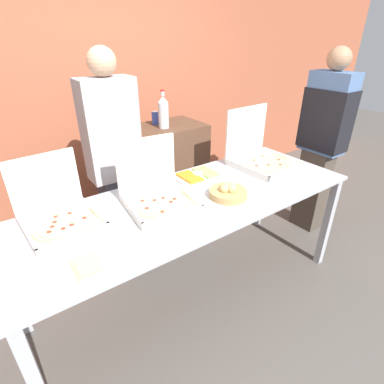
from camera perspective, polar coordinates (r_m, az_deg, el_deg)
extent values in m
plane|color=#514C47|center=(2.64, 0.00, -18.30)|extent=(16.00, 16.00, 0.00)
cube|color=#9E5138|center=(3.40, -17.89, 18.05)|extent=(10.00, 0.06, 2.80)
cube|color=#A8AAB2|center=(2.10, 0.00, -1.51)|extent=(2.47, 0.89, 0.02)
cube|color=#A8AAB2|center=(2.91, 24.32, -5.41)|extent=(0.06, 0.06, 0.86)
cube|color=#A8AAB2|center=(2.39, -31.06, -15.07)|extent=(0.06, 0.06, 0.86)
cube|color=#A8AAB2|center=(3.28, 12.88, 0.42)|extent=(0.06, 0.06, 0.86)
cube|color=silver|center=(1.99, -5.97, -2.66)|extent=(0.46, 0.46, 0.02)
cube|color=silver|center=(1.82, -3.40, -4.66)|extent=(0.42, 0.06, 0.04)
cube|color=silver|center=(1.92, -11.51, -3.36)|extent=(0.06, 0.42, 0.04)
cube|color=silver|center=(2.05, -0.88, -0.54)|extent=(0.06, 0.42, 0.04)
cube|color=silver|center=(2.08, -8.72, 4.98)|extent=(0.42, 0.06, 0.40)
cylinder|color=#E5C17A|center=(1.98, -6.00, -2.19)|extent=(0.37, 0.37, 0.02)
cylinder|color=#F4D67F|center=(1.98, -6.01, -1.91)|extent=(0.32, 0.32, 0.00)
cylinder|color=#B22D23|center=(2.00, -3.36, -1.34)|extent=(0.03, 0.03, 0.00)
cylinder|color=#B22D23|center=(2.02, -5.51, -1.13)|extent=(0.03, 0.03, 0.00)
cylinder|color=#B22D23|center=(2.00, -7.16, -1.55)|extent=(0.03, 0.03, 0.00)
cylinder|color=#B22D23|center=(2.00, -9.43, -1.64)|extent=(0.03, 0.03, 0.00)
cylinder|color=#B22D23|center=(1.92, -8.63, -3.06)|extent=(0.03, 0.03, 0.00)
cylinder|color=#B22D23|center=(1.87, -5.66, -3.74)|extent=(0.03, 0.03, 0.00)
cylinder|color=#B22D23|center=(1.97, -4.06, -1.86)|extent=(0.03, 0.03, 0.00)
cube|color=silver|center=(2.67, 13.71, 4.86)|extent=(0.50, 0.50, 0.02)
cube|color=silver|center=(2.54, 17.77, 3.80)|extent=(0.48, 0.04, 0.04)
cube|color=silver|center=(2.49, 10.41, 4.29)|extent=(0.04, 0.48, 0.04)
cube|color=silver|center=(2.83, 16.75, 6.47)|extent=(0.04, 0.48, 0.04)
cube|color=silver|center=(2.74, 10.25, 11.07)|extent=(0.48, 0.04, 0.45)
cylinder|color=#E5C17A|center=(2.66, 13.75, 5.24)|extent=(0.42, 0.42, 0.02)
cylinder|color=#F4D67F|center=(2.66, 13.78, 5.46)|extent=(0.36, 0.36, 0.00)
cylinder|color=#B22D23|center=(2.75, 16.20, 5.96)|extent=(0.03, 0.03, 0.00)
cylinder|color=#B22D23|center=(2.79, 13.24, 6.70)|extent=(0.03, 0.03, 0.00)
cylinder|color=#B22D23|center=(2.69, 11.65, 5.99)|extent=(0.03, 0.03, 0.00)
cylinder|color=#B22D23|center=(2.57, 12.20, 4.95)|extent=(0.03, 0.03, 0.00)
cylinder|color=#B22D23|center=(2.61, 14.33, 5.03)|extent=(0.03, 0.03, 0.00)
cylinder|color=#B22D23|center=(2.64, 16.48, 4.99)|extent=(0.03, 0.03, 0.00)
cube|color=silver|center=(1.93, -23.23, -6.14)|extent=(0.43, 0.43, 0.02)
cube|color=silver|center=(1.76, -21.38, -8.16)|extent=(0.40, 0.04, 0.04)
cube|color=silver|center=(1.89, -28.89, -7.22)|extent=(0.04, 0.40, 0.04)
cube|color=silver|center=(1.96, -18.13, -3.58)|extent=(0.04, 0.40, 0.04)
cube|color=silver|center=(2.02, -26.17, 1.31)|extent=(0.40, 0.04, 0.38)
cylinder|color=#E5C17A|center=(1.92, -23.34, -5.67)|extent=(0.35, 0.35, 0.02)
cylinder|color=#F4D67F|center=(1.92, -23.40, -5.39)|extent=(0.30, 0.30, 0.00)
cylinder|color=#B22D23|center=(1.91, -19.82, -4.64)|extent=(0.03, 0.03, 0.00)
cylinder|color=#B22D23|center=(1.99, -22.28, -3.76)|extent=(0.03, 0.03, 0.00)
cylinder|color=#B22D23|center=(1.99, -24.54, -4.27)|extent=(0.03, 0.03, 0.00)
cylinder|color=#B22D23|center=(1.94, -24.71, -5.21)|extent=(0.03, 0.03, 0.00)
cylinder|color=#B22D23|center=(1.90, -25.08, -5.97)|extent=(0.03, 0.03, 0.00)
cylinder|color=#B22D23|center=(1.86, -25.58, -6.86)|extent=(0.03, 0.03, 0.00)
cylinder|color=#B22D23|center=(1.86, -23.33, -6.40)|extent=(0.03, 0.03, 0.00)
cylinder|color=#B22D23|center=(1.87, -21.95, -5.80)|extent=(0.03, 0.03, 0.00)
cylinder|color=white|center=(1.59, -19.35, -13.64)|extent=(0.26, 0.26, 0.01)
cube|color=#E5C17A|center=(1.58, -19.43, -13.29)|extent=(0.12, 0.17, 0.02)
cube|color=#F4D67F|center=(1.57, -19.35, -13.22)|extent=(0.09, 0.12, 0.01)
cube|color=white|center=(2.37, 1.12, 2.84)|extent=(0.36, 0.26, 0.03)
cube|color=orange|center=(2.32, -0.46, 2.86)|extent=(0.12, 0.21, 0.02)
cube|color=#8CC65B|center=(2.41, 2.66, 3.80)|extent=(0.12, 0.21, 0.02)
cylinder|color=white|center=(2.36, 1.13, 3.43)|extent=(0.08, 0.08, 0.02)
cylinder|color=tan|center=(2.12, 6.89, -0.25)|extent=(0.27, 0.27, 0.05)
sphere|color=tan|center=(2.12, 7.67, 1.06)|extent=(0.06, 0.06, 0.06)
sphere|color=tan|center=(2.12, 6.52, 1.09)|extent=(0.06, 0.06, 0.06)
sphere|color=tan|center=(2.08, 6.18, 0.60)|extent=(0.06, 0.06, 0.06)
sphere|color=tan|center=(2.09, 7.61, 0.55)|extent=(0.06, 0.06, 0.06)
cube|color=#4C3323|center=(3.20, -4.91, 2.79)|extent=(0.78, 0.51, 1.11)
cylinder|color=#B7BCC1|center=(2.92, -5.45, 14.32)|extent=(0.10, 0.10, 0.24)
cone|color=#B7BCC1|center=(2.88, -5.59, 17.19)|extent=(0.10, 0.10, 0.06)
cylinder|color=#B7BCC1|center=(2.88, -5.64, 18.19)|extent=(0.03, 0.03, 0.04)
cylinder|color=red|center=(2.87, -5.66, 18.70)|extent=(0.04, 0.04, 0.01)
cylinder|color=silver|center=(3.00, -11.74, 13.13)|extent=(0.07, 0.07, 0.12)
cylinder|color=silver|center=(2.98, -11.86, 14.28)|extent=(0.06, 0.06, 0.00)
cylinder|color=#334CB2|center=(3.07, -7.04, 13.84)|extent=(0.07, 0.07, 0.12)
cylinder|color=silver|center=(3.06, -7.11, 14.97)|extent=(0.06, 0.06, 0.00)
cube|color=#2D2D38|center=(2.72, -13.13, -5.53)|extent=(0.28, 0.20, 0.88)
cube|color=#99999E|center=(2.38, -15.27, 11.23)|extent=(0.40, 0.22, 0.76)
sphere|color=tan|center=(2.30, -16.86, 22.71)|extent=(0.20, 0.20, 0.20)
cube|color=#473D33|center=(3.44, 21.83, 0.44)|extent=(0.20, 0.28, 0.87)
cube|color=#4C6B99|center=(3.18, 24.43, 13.47)|extent=(0.22, 0.40, 0.74)
cube|color=black|center=(3.19, 24.22, 12.45)|extent=(0.24, 0.42, 0.56)
sphere|color=#9E7556|center=(3.12, 26.24, 21.85)|extent=(0.21, 0.21, 0.21)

